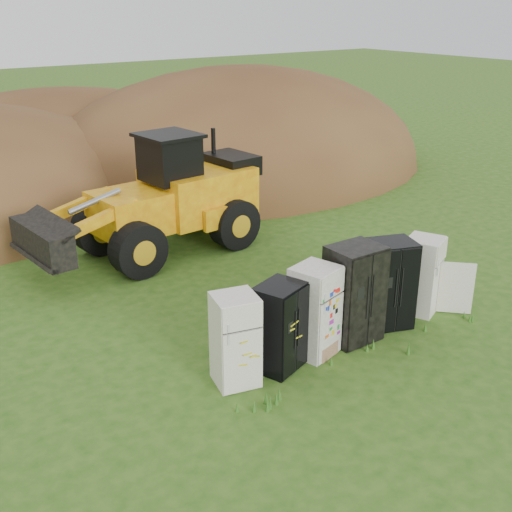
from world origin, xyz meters
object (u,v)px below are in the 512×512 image
(fridge_leftmost, at_px, (235,340))
(fridge_open_door, at_px, (422,275))
(fridge_sticker, at_px, (314,311))
(wheel_loader, at_px, (145,199))
(fridge_black_side, at_px, (279,327))
(fridge_dark_mid, at_px, (354,294))
(fridge_black_right, at_px, (389,284))

(fridge_leftmost, height_order, fridge_open_door, same)
(fridge_sticker, height_order, wheel_loader, wheel_loader)
(fridge_black_side, relative_size, fridge_dark_mid, 0.84)
(fridge_sticker, height_order, fridge_open_door, fridge_sticker)
(wheel_loader, bearing_deg, fridge_black_right, -75.27)
(fridge_black_side, bearing_deg, fridge_leftmost, 156.98)
(fridge_black_right, xyz_separation_m, fridge_open_door, (1.04, 0.02, -0.08))
(fridge_leftmost, relative_size, fridge_dark_mid, 0.86)
(wheel_loader, bearing_deg, fridge_open_door, -67.39)
(fridge_black_right, bearing_deg, fridge_sticker, -160.01)
(fridge_dark_mid, relative_size, fridge_open_door, 1.17)
(fridge_open_door, bearing_deg, fridge_sticker, 156.36)
(fridge_black_side, xyz_separation_m, fridge_black_right, (2.88, 0.04, 0.09))
(wheel_loader, bearing_deg, fridge_leftmost, -108.24)
(fridge_leftmost, bearing_deg, fridge_dark_mid, 12.86)
(fridge_dark_mid, bearing_deg, wheel_loader, 101.81)
(fridge_sticker, distance_m, fridge_dark_mid, 1.01)
(fridge_dark_mid, distance_m, fridge_black_right, 1.02)
(fridge_leftmost, bearing_deg, wheel_loader, 90.33)
(fridge_leftmost, xyz_separation_m, fridge_black_right, (3.80, -0.02, 0.08))
(fridge_leftmost, bearing_deg, fridge_black_side, 9.95)
(fridge_black_right, height_order, wheel_loader, wheel_loader)
(fridge_leftmost, bearing_deg, fridge_open_door, 13.69)
(fridge_leftmost, distance_m, fridge_black_right, 3.80)
(fridge_black_side, distance_m, wheel_loader, 6.52)
(fridge_sticker, xyz_separation_m, fridge_dark_mid, (1.00, -0.02, 0.09))
(fridge_leftmost, distance_m, fridge_dark_mid, 2.79)
(fridge_black_side, relative_size, fridge_sticker, 0.93)
(fridge_black_side, xyz_separation_m, fridge_sticker, (0.86, 0.04, 0.06))
(fridge_black_side, distance_m, fridge_black_right, 2.88)
(fridge_black_side, bearing_deg, wheel_loader, 65.44)
(fridge_dark_mid, xyz_separation_m, fridge_open_door, (2.06, 0.04, -0.14))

